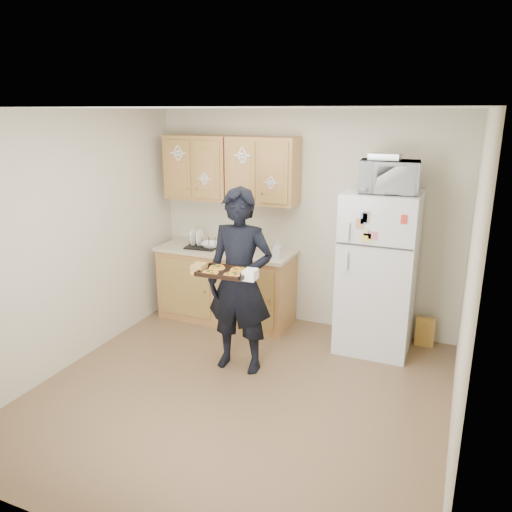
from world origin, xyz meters
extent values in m
plane|color=brown|center=(0.00, 0.00, 0.00)|extent=(3.60, 3.60, 0.00)
plane|color=white|center=(0.00, 0.00, 2.50)|extent=(3.60, 3.60, 0.00)
cube|color=beige|center=(0.00, 1.80, 1.25)|extent=(3.60, 0.04, 2.50)
cube|color=beige|center=(0.00, -1.80, 1.25)|extent=(3.60, 0.04, 2.50)
cube|color=beige|center=(-1.80, 0.00, 1.25)|extent=(0.04, 3.60, 2.50)
cube|color=beige|center=(1.80, 0.00, 1.25)|extent=(0.04, 3.60, 2.50)
cube|color=silver|center=(0.95, 1.43, 0.85)|extent=(0.75, 0.70, 1.70)
cube|color=#9C5E36|center=(-0.85, 1.48, 0.43)|extent=(1.60, 0.60, 0.86)
cube|color=#B6A88C|center=(-0.85, 1.48, 0.88)|extent=(1.64, 0.64, 0.04)
cube|color=#9C5E36|center=(-1.25, 1.61, 1.83)|extent=(0.80, 0.33, 0.75)
cube|color=#9C5E36|center=(-0.43, 1.61, 1.83)|extent=(0.80, 0.33, 0.75)
cube|color=#DDBC4E|center=(1.47, 1.67, 0.16)|extent=(0.20, 0.07, 0.32)
imported|color=black|center=(-0.19, 0.46, 0.90)|extent=(0.68, 0.46, 1.81)
cube|color=black|center=(-0.21, 0.16, 1.08)|extent=(0.46, 0.34, 0.04)
cylinder|color=orange|center=(-0.31, 0.08, 1.10)|extent=(0.15, 0.15, 0.02)
cylinder|color=orange|center=(-0.10, 0.09, 1.10)|extent=(0.15, 0.15, 0.02)
cylinder|color=orange|center=(-0.31, 0.23, 1.10)|extent=(0.15, 0.15, 0.02)
cylinder|color=orange|center=(-0.11, 0.24, 1.10)|extent=(0.15, 0.15, 0.02)
imported|color=silver|center=(1.00, 1.38, 1.86)|extent=(0.61, 0.45, 0.32)
cube|color=silver|center=(0.94, 1.41, 2.05)|extent=(0.30, 0.21, 0.06)
cube|color=black|center=(-1.13, 1.41, 0.97)|extent=(0.39, 0.31, 0.15)
imported|color=white|center=(-1.01, 1.41, 0.95)|extent=(0.27, 0.27, 0.06)
imported|color=silver|center=(-0.15, 1.36, 1.00)|extent=(0.09, 0.09, 0.19)
camera|label=1|loc=(1.71, -3.64, 2.49)|focal=35.00mm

